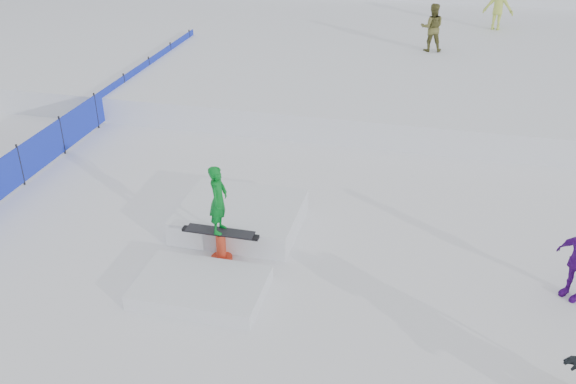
% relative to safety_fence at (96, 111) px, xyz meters
% --- Properties ---
extents(ground, '(120.00, 120.00, 0.00)m').
position_rel_safety_fence_xyz_m(ground, '(6.50, -6.60, -0.55)').
color(ground, white).
extents(snow_midrise, '(50.00, 18.00, 0.80)m').
position_rel_safety_fence_xyz_m(snow_midrise, '(6.50, 9.40, -0.15)').
color(snow_midrise, white).
rests_on(snow_midrise, ground).
extents(safety_fence, '(0.05, 16.00, 1.10)m').
position_rel_safety_fence_xyz_m(safety_fence, '(0.00, 0.00, 0.00)').
color(safety_fence, '#1A2FC8').
rests_on(safety_fence, ground).
extents(walker_olive, '(0.91, 0.75, 1.73)m').
position_rel_safety_fence_xyz_m(walker_olive, '(9.37, 7.93, 1.11)').
color(walker_olive, brown).
rests_on(walker_olive, snow_midrise).
extents(walker_ygreen, '(1.34, 0.93, 1.89)m').
position_rel_safety_fence_xyz_m(walker_ygreen, '(11.86, 11.80, 1.20)').
color(walker_ygreen, '#C0D74E').
rests_on(walker_ygreen, snow_midrise).
extents(jib_rail_feature, '(2.60, 4.40, 2.11)m').
position_rel_safety_fence_xyz_m(jib_rail_feature, '(5.88, -5.19, -0.25)').
color(jib_rail_feature, white).
rests_on(jib_rail_feature, ground).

